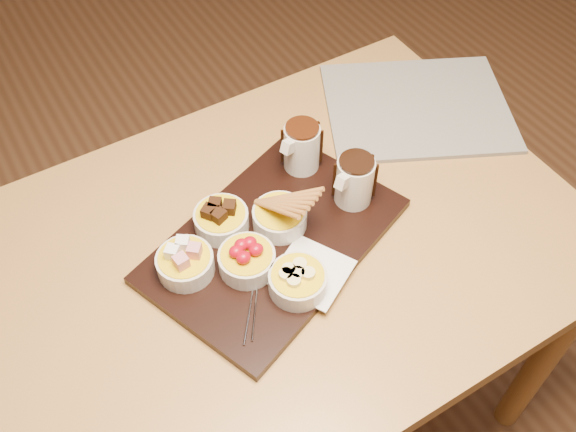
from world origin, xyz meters
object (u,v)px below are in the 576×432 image
dining_table (264,279)px  pitcher_milk_chocolate (302,148)px  newspaper (417,107)px  serving_board (274,240)px  pitcher_dark_chocolate (354,181)px  bowl_strawberries (247,261)px

dining_table → pitcher_milk_chocolate: pitcher_milk_chocolate is taller
dining_table → newspaper: 0.52m
serving_board → pitcher_dark_chocolate: (0.18, 0.00, 0.06)m
pitcher_dark_chocolate → newspaper: 0.32m
pitcher_dark_chocolate → pitcher_milk_chocolate: (-0.04, 0.12, 0.00)m
bowl_strawberries → pitcher_dark_chocolate: pitcher_dark_chocolate is taller
newspaper → pitcher_milk_chocolate: bearing=-148.8°
pitcher_milk_chocolate → serving_board: bearing=-158.2°
pitcher_milk_chocolate → newspaper: (0.32, 0.03, -0.06)m
dining_table → bowl_strawberries: (-0.05, -0.03, 0.14)m
serving_board → pitcher_dark_chocolate: bearing=-20.0°
bowl_strawberries → pitcher_dark_chocolate: bearing=8.3°
serving_board → bowl_strawberries: 0.08m
serving_board → pitcher_milk_chocolate: pitcher_milk_chocolate is taller
bowl_strawberries → newspaper: size_ratio=0.25×
serving_board → pitcher_milk_chocolate: bearing=21.8°
pitcher_milk_chocolate → bowl_strawberries: bearing=-163.6°
newspaper → serving_board: bearing=-134.9°
serving_board → bowl_strawberries: size_ratio=4.60×
dining_table → newspaper: bearing=18.1°
dining_table → serving_board: (0.02, 0.00, 0.11)m
dining_table → serving_board: size_ratio=2.61×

